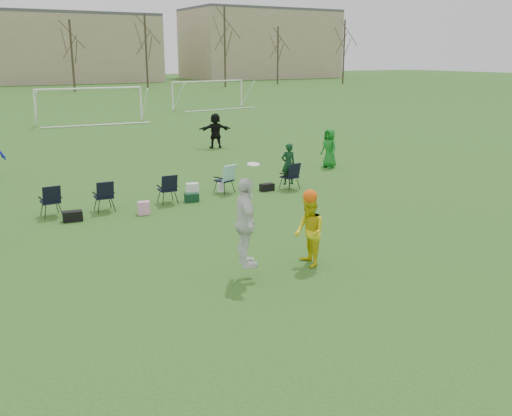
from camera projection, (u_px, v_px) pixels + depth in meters
ground at (287, 290)px, 11.73m from camera, size 260.00×260.00×0.00m
fielder_green_far at (329, 148)px, 24.28m from camera, size 0.63×0.88×1.67m
fielder_black at (215, 131)px, 29.37m from camera, size 1.75×0.96×1.80m
center_contest at (275, 226)px, 12.38m from camera, size 2.43×1.21×2.53m
sideline_setup at (190, 185)px, 18.92m from camera, size 8.83×2.27×1.64m
goal_mid at (89, 95)px, 39.98m from camera, size 7.40×0.63×2.46m
goal_right at (208, 87)px, 50.75m from camera, size 7.35×1.14×2.46m
building_row at (8, 46)px, 93.92m from camera, size 126.00×16.00×13.00m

